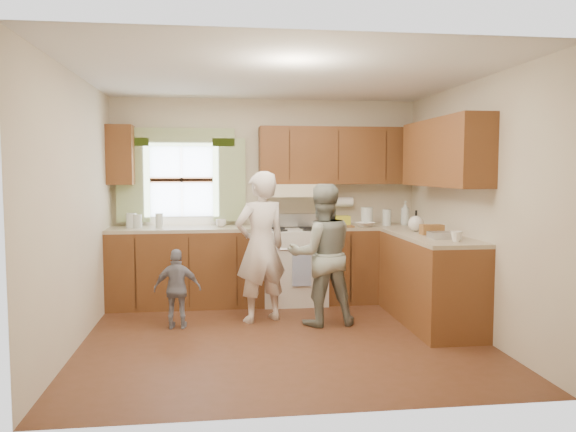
{
  "coord_description": "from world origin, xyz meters",
  "views": [
    {
      "loc": [
        -0.63,
        -5.3,
        1.62
      ],
      "look_at": [
        0.1,
        0.4,
        1.15
      ],
      "focal_mm": 35.0,
      "sensor_mm": 36.0,
      "label": 1
    }
  ],
  "objects": [
    {
      "name": "woman_right",
      "position": [
        0.46,
        0.42,
        0.74
      ],
      "size": [
        0.76,
        0.61,
        1.48
      ],
      "primitive_type": "imported",
      "rotation": [
        0.0,
        0.0,
        3.21
      ],
      "color": "#2A4236",
      "rests_on": "ground"
    },
    {
      "name": "room",
      "position": [
        0.0,
        0.0,
        1.25
      ],
      "size": [
        3.8,
        3.8,
        3.8
      ],
      "color": "#4F2C18",
      "rests_on": "ground"
    },
    {
      "name": "stove",
      "position": [
        0.3,
        1.44,
        0.47
      ],
      "size": [
        0.76,
        0.67,
        1.07
      ],
      "color": "silver",
      "rests_on": "ground"
    },
    {
      "name": "woman_left",
      "position": [
        -0.16,
        0.63,
        0.8
      ],
      "size": [
        0.69,
        0.58,
        1.61
      ],
      "primitive_type": "imported",
      "rotation": [
        0.0,
        0.0,
        3.53
      ],
      "color": "silver",
      "rests_on": "ground"
    },
    {
      "name": "kitchen_fixtures",
      "position": [
        0.61,
        1.08,
        0.84
      ],
      "size": [
        3.8,
        2.25,
        2.15
      ],
      "color": "#44200E",
      "rests_on": "ground"
    },
    {
      "name": "child",
      "position": [
        -1.03,
        0.45,
        0.41
      ],
      "size": [
        0.49,
        0.23,
        0.82
      ],
      "primitive_type": "imported",
      "rotation": [
        0.0,
        0.0,
        3.07
      ],
      "color": "gray",
      "rests_on": "ground"
    }
  ]
}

